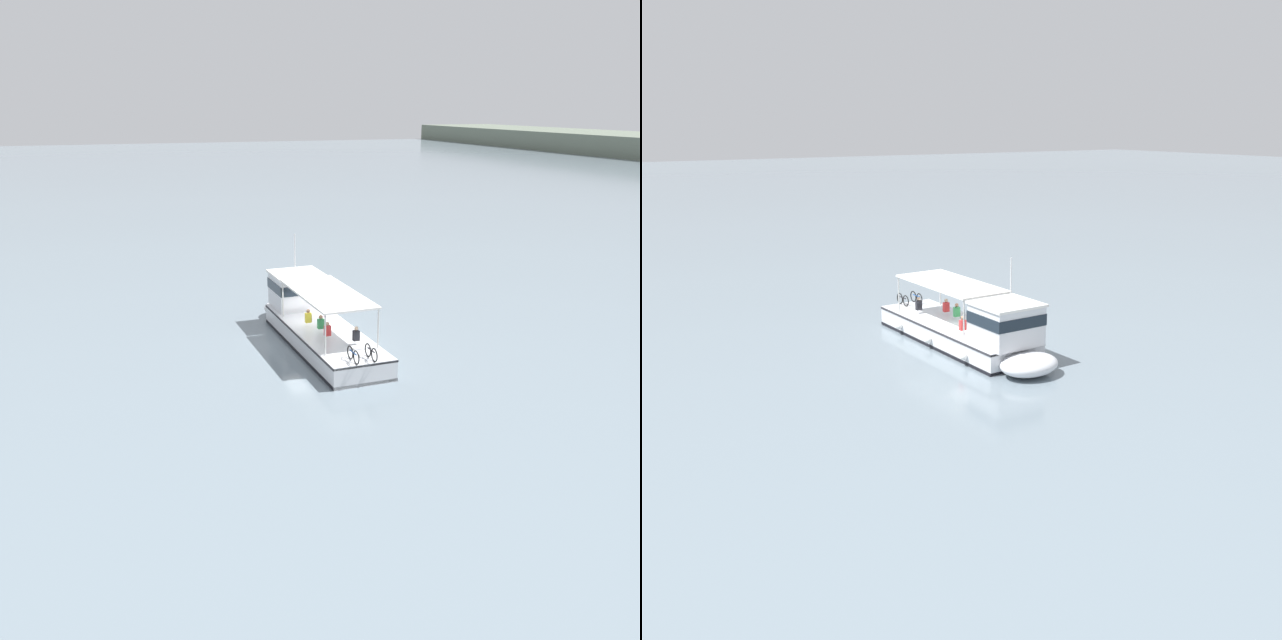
% 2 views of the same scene
% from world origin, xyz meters
% --- Properties ---
extents(ground_plane, '(400.00, 400.00, 0.00)m').
position_xyz_m(ground_plane, '(0.00, 0.00, 0.00)').
color(ground_plane, slate).
extents(ferry_main, '(12.93, 3.84, 5.32)m').
position_xyz_m(ferry_main, '(-0.13, 0.38, 1.02)').
color(ferry_main, silver).
rests_on(ferry_main, ground).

